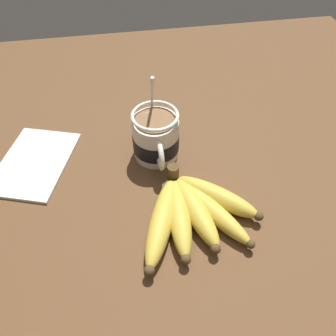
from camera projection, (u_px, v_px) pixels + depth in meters
The scene contains 4 objects.
table at pixel (186, 189), 57.91cm from camera, with size 118.29×118.29×2.81cm.
coffee_mug at pixel (156, 138), 58.73cm from camera, with size 14.10×8.45×15.61cm.
banana_bunch at pixel (191, 211), 50.97cm from camera, with size 17.90×20.54×4.07cm.
napkin at pixel (35, 162), 59.88cm from camera, with size 19.86×16.69×0.60cm.
Camera 1 is at (35.13, -9.32, 46.75)cm, focal length 35.00 mm.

